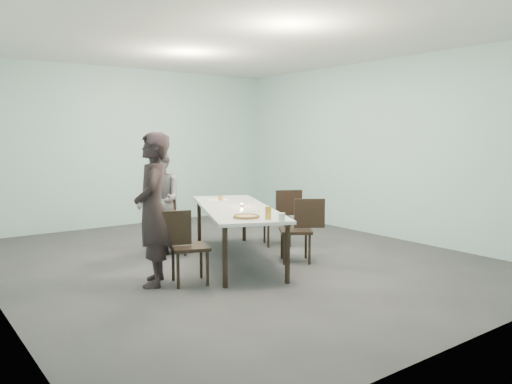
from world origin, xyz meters
TOP-DOWN VIEW (x-y plane):
  - ground at (0.00, 0.00)m, footprint 7.00×7.00m
  - room_shell at (0.00, 0.00)m, footprint 6.02×7.02m
  - table at (0.02, -0.06)m, footprint 1.85×2.74m
  - chair_near_left at (-1.12, -0.62)m, footprint 0.65×0.53m
  - chair_far_left at (-0.55, 0.86)m, footprint 0.63×0.59m
  - chair_near_right at (0.69, -0.65)m, footprint 0.63×0.58m
  - chair_far_right at (1.15, 0.32)m, footprint 0.65×0.57m
  - diner_near at (-1.39, -0.44)m, footprint 0.68×0.77m
  - diner_far at (-0.68, 0.92)m, footprint 0.65×0.80m
  - pizza at (-0.43, -0.92)m, footprint 0.34×0.34m
  - side_plate at (-0.03, -0.52)m, footprint 0.18×0.18m
  - beer_glass at (-0.26, -1.13)m, footprint 0.08×0.08m
  - water_tumbler at (-0.20, -1.31)m, footprint 0.08×0.08m
  - tealight at (0.08, -0.10)m, footprint 0.06×0.06m
  - amber_tumbler at (0.19, 0.63)m, footprint 0.07×0.07m
  - menu at (0.20, 0.70)m, footprint 0.36×0.32m

SIDE VIEW (x-z plane):
  - ground at x=0.00m, z-range 0.00..0.00m
  - chair_near_left at x=-1.12m, z-range 0.07..0.94m
  - chair_far_left at x=-0.55m, z-range 0.07..0.94m
  - chair_near_right at x=0.69m, z-range 0.07..0.94m
  - chair_far_right at x=1.15m, z-range 0.07..0.94m
  - table at x=0.02m, z-range 0.32..1.07m
  - menu at x=0.20m, z-range 0.75..0.76m
  - side_plate at x=-0.03m, z-range 0.75..0.76m
  - pizza at x=-0.43m, z-range 0.75..0.79m
  - tealight at x=0.08m, z-range 0.75..0.79m
  - diner_far at x=-0.68m, z-range 0.00..1.56m
  - amber_tumbler at x=0.19m, z-range 0.75..0.83m
  - water_tumbler at x=-0.20m, z-range 0.75..0.84m
  - beer_glass at x=-0.26m, z-range 0.75..0.90m
  - diner_near at x=-1.39m, z-range 0.00..1.77m
  - room_shell at x=0.00m, z-range 0.52..3.53m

